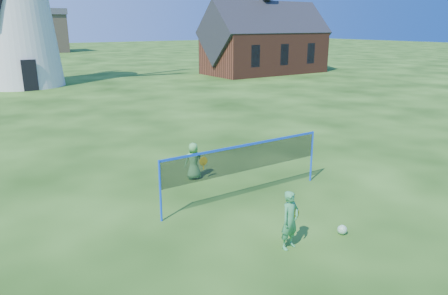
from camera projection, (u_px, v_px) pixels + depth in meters
ground at (228, 209)px, 10.97m from camera, size 220.00×220.00×0.00m
windmill at (13, 0)px, 31.11m from camera, size 14.61×6.05×18.97m
chapel at (265, 43)px, 41.08m from camera, size 12.15×5.89×10.28m
badminton_net at (245, 159)px, 11.30m from camera, size 5.05×0.05×1.55m
player_girl at (290, 220)px, 8.88m from camera, size 0.68×0.38×1.28m
player_boy at (194, 161)px, 12.96m from camera, size 0.68×0.50×1.14m
play_ball at (342, 230)px, 9.61m from camera, size 0.22×0.22×0.22m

